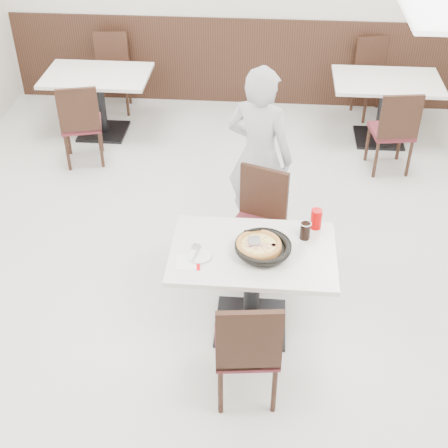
# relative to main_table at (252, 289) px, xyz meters

# --- Properties ---
(floor) EXTENTS (7.00, 7.00, 0.00)m
(floor) POSITION_rel_main_table_xyz_m (-0.30, 0.60, -0.38)
(floor) COLOR #ACACA7
(floor) RESTS_ON ground
(wainscot_back) EXTENTS (5.90, 0.03, 1.10)m
(wainscot_back) POSITION_rel_main_table_xyz_m (-0.30, 4.08, 0.18)
(wainscot_back) COLOR black
(wainscot_back) RESTS_ON floor
(main_table) EXTENTS (1.22, 0.82, 0.75)m
(main_table) POSITION_rel_main_table_xyz_m (0.00, 0.00, 0.00)
(main_table) COLOR silver
(main_table) RESTS_ON floor
(chair_near) EXTENTS (0.47, 0.47, 0.95)m
(chair_near) POSITION_rel_main_table_xyz_m (-0.01, -0.65, 0.10)
(chair_near) COLOR black
(chair_near) RESTS_ON floor
(chair_far) EXTENTS (0.54, 0.54, 0.95)m
(chair_far) POSITION_rel_main_table_xyz_m (-0.01, 0.65, 0.10)
(chair_far) COLOR black
(chair_far) RESTS_ON floor
(trivet) EXTENTS (0.12, 0.12, 0.04)m
(trivet) POSITION_rel_main_table_xyz_m (0.03, 0.03, 0.39)
(trivet) COLOR black
(trivet) RESTS_ON main_table
(pizza_pan) EXTENTS (0.38, 0.38, 0.01)m
(pizza_pan) POSITION_rel_main_table_xyz_m (0.07, -0.03, 0.42)
(pizza_pan) COLOR black
(pizza_pan) RESTS_ON trivet
(pizza) EXTENTS (0.34, 0.34, 0.02)m
(pizza) POSITION_rel_main_table_xyz_m (0.04, -0.02, 0.44)
(pizza) COLOR #CC8840
(pizza) RESTS_ON pizza_pan
(pizza_server) EXTENTS (0.10, 0.12, 0.00)m
(pizza_server) POSITION_rel_main_table_xyz_m (0.01, 0.00, 0.47)
(pizza_server) COLOR silver
(pizza_server) RESTS_ON pizza
(napkin) EXTENTS (0.18, 0.18, 0.00)m
(napkin) POSITION_rel_main_table_xyz_m (-0.46, -0.17, 0.38)
(napkin) COLOR white
(napkin) RESTS_ON main_table
(side_plate) EXTENTS (0.18, 0.18, 0.01)m
(side_plate) POSITION_rel_main_table_xyz_m (-0.38, -0.10, 0.38)
(side_plate) COLOR silver
(side_plate) RESTS_ON napkin
(fork) EXTENTS (0.06, 0.18, 0.00)m
(fork) POSITION_rel_main_table_xyz_m (-0.40, -0.09, 0.39)
(fork) COLOR silver
(fork) RESTS_ON side_plate
(cola_glass) EXTENTS (0.08, 0.08, 0.13)m
(cola_glass) POSITION_rel_main_table_xyz_m (0.37, 0.18, 0.44)
(cola_glass) COLOR black
(cola_glass) RESTS_ON main_table
(red_cup) EXTENTS (0.09, 0.09, 0.16)m
(red_cup) POSITION_rel_main_table_xyz_m (0.46, 0.32, 0.45)
(red_cup) COLOR #BC0000
(red_cup) RESTS_ON main_table
(diner_person) EXTENTS (0.71, 0.59, 1.67)m
(diner_person) POSITION_rel_main_table_xyz_m (-0.00, 1.21, 0.46)
(diner_person) COLOR silver
(diner_person) RESTS_ON floor
(bg_table_left) EXTENTS (1.27, 0.92, 0.75)m
(bg_table_left) POSITION_rel_main_table_xyz_m (-1.93, 3.08, 0.00)
(bg_table_left) COLOR silver
(bg_table_left) RESTS_ON floor
(bg_chair_left_near) EXTENTS (0.51, 0.51, 0.95)m
(bg_chair_left_near) POSITION_rel_main_table_xyz_m (-1.96, 2.42, 0.10)
(bg_chair_left_near) COLOR black
(bg_chair_left_near) RESTS_ON floor
(bg_chair_left_far) EXTENTS (0.47, 0.47, 0.95)m
(bg_chair_left_far) POSITION_rel_main_table_xyz_m (-1.92, 3.71, 0.10)
(bg_chair_left_far) COLOR black
(bg_chair_left_far) RESTS_ON floor
(bg_table_right) EXTENTS (1.22, 0.83, 0.75)m
(bg_table_right) POSITION_rel_main_table_xyz_m (1.37, 3.18, 0.00)
(bg_table_right) COLOR silver
(bg_table_right) RESTS_ON floor
(bg_chair_right_near) EXTENTS (0.48, 0.48, 0.95)m
(bg_chair_right_near) POSITION_rel_main_table_xyz_m (1.37, 2.52, 0.10)
(bg_chair_right_near) COLOR black
(bg_chair_right_near) RESTS_ON floor
(bg_chair_right_far) EXTENTS (0.54, 0.54, 0.95)m
(bg_chair_right_far) POSITION_rel_main_table_xyz_m (1.34, 3.83, 0.10)
(bg_chair_right_far) COLOR black
(bg_chair_right_far) RESTS_ON floor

